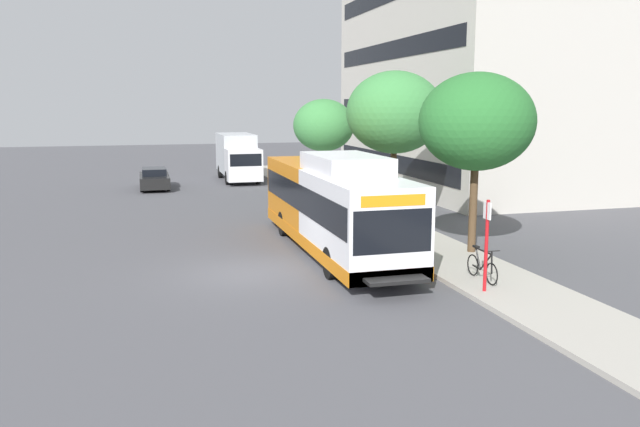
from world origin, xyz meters
TOP-DOWN VIEW (x-y plane):
  - ground_plane at (0.00, 8.00)m, footprint 120.00×120.00m
  - sidewalk_curb at (7.00, 6.00)m, footprint 3.00×56.00m
  - transit_bus at (3.52, 2.23)m, footprint 2.58×12.25m
  - bus_stop_sign_pole at (6.04, -4.17)m, footprint 0.10×0.36m
  - bicycle_parked at (6.54, -3.15)m, footprint 0.52×1.76m
  - street_tree_near_stop at (8.11, 0.31)m, footprint 3.99×3.99m
  - street_tree_mid_block at (8.18, 7.95)m, footprint 4.45×4.45m
  - street_tree_far_block at (7.62, 17.85)m, footprint 3.72×3.72m
  - parked_car_far_lane at (-2.42, 22.00)m, footprint 1.80×4.50m
  - box_truck_background at (3.38, 25.09)m, footprint 2.32×7.01m
  - lattice_comm_tower at (23.24, 36.72)m, footprint 1.10×1.10m

SIDE VIEW (x-z plane):
  - ground_plane at x=0.00m, z-range 0.00..0.00m
  - sidewalk_curb at x=7.00m, z-range 0.00..0.14m
  - bicycle_parked at x=6.54m, z-range 0.05..1.07m
  - parked_car_far_lane at x=-2.42m, z-range 0.00..1.33m
  - bus_stop_sign_pole at x=6.04m, z-range 0.35..2.95m
  - transit_bus at x=3.52m, z-range -0.12..3.53m
  - box_truck_background at x=3.38m, z-range 0.12..3.37m
  - street_tree_far_block at x=7.62m, z-range 1.30..6.82m
  - street_tree_near_stop at x=8.11m, z-range 1.58..7.88m
  - street_tree_mid_block at x=8.18m, z-range 1.60..8.31m
  - lattice_comm_tower at x=23.24m, z-range -4.59..22.55m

